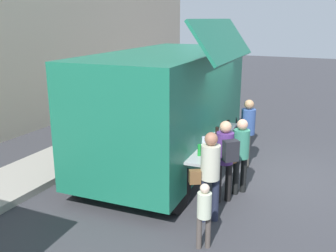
# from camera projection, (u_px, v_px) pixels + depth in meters

# --- Properties ---
(ground_plane) EXTENTS (60.00, 60.00, 0.00)m
(ground_plane) POSITION_uv_depth(u_px,v_px,m) (266.00, 174.00, 9.14)
(ground_plane) COLOR #38383D
(food_truck_main) EXTENTS (5.72, 3.21, 3.58)m
(food_truck_main) POSITION_uv_depth(u_px,v_px,m) (168.00, 106.00, 9.25)
(food_truck_main) COLOR #1A6E52
(food_truck_main) RESTS_ON ground
(trash_bin) EXTENTS (0.60, 0.60, 0.88)m
(trash_bin) POSITION_uv_depth(u_px,v_px,m) (156.00, 108.00, 13.93)
(trash_bin) COLOR #2D5B38
(trash_bin) RESTS_ON ground
(customer_front_ordering) EXTENTS (0.50, 0.42, 1.62)m
(customer_front_ordering) POSITION_uv_depth(u_px,v_px,m) (240.00, 150.00, 7.92)
(customer_front_ordering) COLOR black
(customer_front_ordering) RESTS_ON ground
(customer_mid_with_backpack) EXTENTS (0.53, 0.51, 1.69)m
(customer_mid_with_backpack) POSITION_uv_depth(u_px,v_px,m) (225.00, 154.00, 7.49)
(customer_mid_with_backpack) COLOR black
(customer_mid_with_backpack) RESTS_ON ground
(customer_rear_waiting) EXTENTS (0.43, 0.53, 1.69)m
(customer_rear_waiting) POSITION_uv_depth(u_px,v_px,m) (209.00, 170.00, 6.79)
(customer_rear_waiting) COLOR #20253A
(customer_rear_waiting) RESTS_ON ground
(customer_extra_browsing) EXTENTS (0.35, 0.35, 1.70)m
(customer_extra_browsing) POSITION_uv_depth(u_px,v_px,m) (248.00, 127.00, 9.43)
(customer_extra_browsing) COLOR #4D483E
(customer_extra_browsing) RESTS_ON ground
(child_near_queue) EXTENTS (0.23, 0.23, 1.13)m
(child_near_queue) POSITION_uv_depth(u_px,v_px,m) (204.00, 210.00, 6.04)
(child_near_queue) COLOR #4E4641
(child_near_queue) RESTS_ON ground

